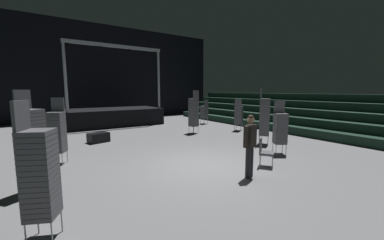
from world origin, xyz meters
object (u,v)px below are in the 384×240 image
at_px(man_with_tie, 250,142).
at_px(chair_stack_mid_right, 280,128).
at_px(chair_stack_mid_centre, 194,112).
at_px(chair_stack_rear_left, 32,141).
at_px(equipment_road_case, 99,138).
at_px(stage_riser, 113,116).
at_px(chair_stack_rear_centre, 39,173).
at_px(loose_chair_near_man, 264,150).
at_px(chair_stack_rear_right, 57,131).
at_px(chair_stack_mid_left, 264,117).
at_px(chair_stack_front_right, 204,112).
at_px(chair_stack_front_left, 239,115).

height_order(man_with_tie, chair_stack_mid_right, chair_stack_mid_right).
xyz_separation_m(chair_stack_mid_centre, chair_stack_rear_left, (-7.59, -4.26, 0.00)).
xyz_separation_m(man_with_tie, chair_stack_mid_centre, (2.54, 6.57, 0.22)).
bearing_deg(equipment_road_case, stage_riser, 68.55).
xyz_separation_m(chair_stack_mid_right, chair_stack_rear_centre, (-7.77, -1.10, 0.13)).
bearing_deg(loose_chair_near_man, chair_stack_rear_right, -70.75).
bearing_deg(chair_stack_mid_right, man_with_tie, 55.38).
bearing_deg(chair_stack_mid_left, loose_chair_near_man, 2.45).
relative_size(stage_riser, chair_stack_front_right, 3.61).
xyz_separation_m(chair_stack_mid_left, chair_stack_rear_left, (-8.74, -0.18, -0.04)).
relative_size(stage_riser, chair_stack_rear_right, 2.92).
xyz_separation_m(chair_stack_front_right, chair_stack_rear_left, (-10.40, -7.00, 0.34)).
xyz_separation_m(chair_stack_rear_centre, equipment_road_case, (2.33, 7.16, -0.93)).
bearing_deg(chair_stack_rear_centre, chair_stack_mid_right, 123.27).
height_order(chair_stack_rear_left, chair_stack_rear_right, chair_stack_rear_left).
distance_m(man_with_tie, chair_stack_rear_centre, 4.92).
distance_m(chair_stack_mid_right, chair_stack_rear_right, 7.99).
height_order(chair_stack_front_left, equipment_road_case, chair_stack_front_left).
xyz_separation_m(chair_stack_front_left, chair_stack_rear_centre, (-10.28, -5.81, 0.17)).
height_order(chair_stack_mid_right, chair_stack_rear_centre, chair_stack_rear_centre).
relative_size(chair_stack_rear_right, chair_stack_rear_centre, 0.96).
height_order(chair_stack_mid_right, loose_chair_near_man, chair_stack_mid_right).
bearing_deg(chair_stack_rear_right, stage_riser, -87.72).
xyz_separation_m(chair_stack_rear_right, loose_chair_near_man, (5.54, -4.00, -0.58)).
distance_m(chair_stack_mid_centre, chair_stack_rear_centre, 9.96).
relative_size(stage_riser, chair_stack_mid_centre, 2.62).
xyz_separation_m(chair_stack_front_left, chair_stack_rear_left, (-10.41, -3.46, 0.25)).
xyz_separation_m(chair_stack_rear_right, equipment_road_case, (1.83, 2.73, -0.88)).
height_order(chair_stack_mid_left, loose_chair_near_man, chair_stack_mid_left).
height_order(chair_stack_rear_left, chair_stack_rear_centre, chair_stack_rear_left).
bearing_deg(man_with_tie, chair_stack_mid_right, -179.10).
height_order(man_with_tie, chair_stack_mid_centre, chair_stack_mid_centre).
distance_m(man_with_tie, chair_stack_front_left, 7.88).
height_order(chair_stack_rear_centre, equipment_road_case, chair_stack_rear_centre).
relative_size(chair_stack_front_left, chair_stack_rear_left, 0.79).
bearing_deg(chair_stack_rear_left, loose_chair_near_man, 121.99).
bearing_deg(chair_stack_rear_right, chair_stack_mid_left, -164.99).
bearing_deg(equipment_road_case, chair_stack_rear_centre, -108.02).
distance_m(stage_riser, chair_stack_front_right, 6.65).
distance_m(stage_riser, chair_stack_rear_right, 9.02).
bearing_deg(loose_chair_near_man, chair_stack_mid_right, 166.17).
bearing_deg(chair_stack_front_right, equipment_road_case, -173.66).
relative_size(chair_stack_mid_right, chair_stack_rear_centre, 0.89).
bearing_deg(man_with_tie, chair_stack_rear_right, -64.30).
relative_size(chair_stack_mid_left, chair_stack_mid_centre, 1.03).
relative_size(chair_stack_mid_centre, loose_chair_near_man, 2.62).
relative_size(equipment_road_case, loose_chair_near_man, 0.95).
distance_m(chair_stack_mid_right, chair_stack_mid_centre, 5.52).
bearing_deg(chair_stack_rear_left, chair_stack_front_right, 173.17).
bearing_deg(chair_stack_rear_centre, man_with_tie, 115.70).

